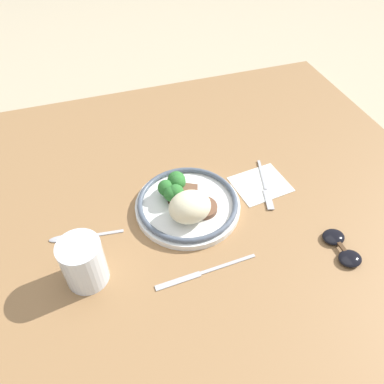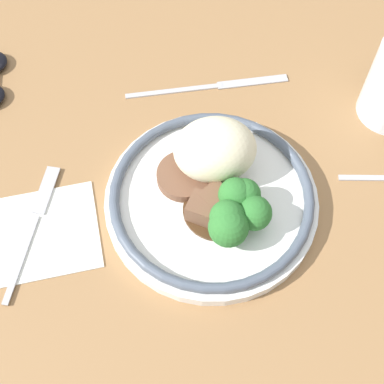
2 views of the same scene
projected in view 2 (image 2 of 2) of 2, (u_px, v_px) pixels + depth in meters
The scene contains 6 objects.
ground_plane at pixel (187, 219), 0.65m from camera, with size 8.00×8.00×0.00m, color tan.
dining_table at pixel (187, 213), 0.63m from camera, with size 1.22×1.11×0.03m.
napkin at pixel (40, 234), 0.60m from camera, with size 0.14×0.13×0.00m.
plate at pixel (214, 188), 0.60m from camera, with size 0.24×0.24×0.09m.
fork at pixel (36, 218), 0.61m from camera, with size 0.06×0.17×0.00m.
knife at pixel (213, 86), 0.71m from camera, with size 0.22×0.02×0.00m.
Camera 2 is at (-0.02, -0.29, 0.58)m, focal length 50.00 mm.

